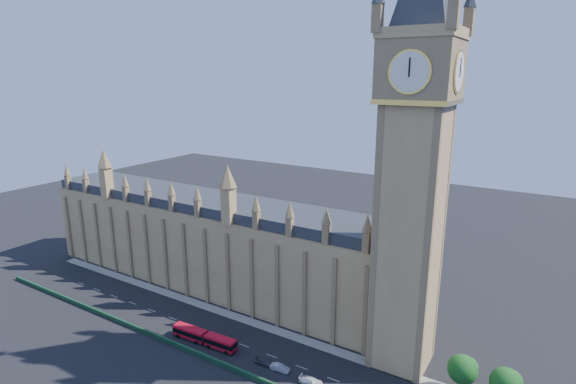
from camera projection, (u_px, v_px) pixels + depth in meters
The scene contains 14 objects.
ground at pixel (231, 341), 110.64m from camera, with size 400.00×400.00×0.00m, color black.
palace_westminster at pixel (211, 242), 137.95m from camera, with size 120.00×20.00×28.00m.
elizabeth_tower at pixel (417, 121), 89.19m from camera, with size 20.59×20.59×105.00m.
bridge_parapet at pixel (207, 357), 103.07m from camera, with size 160.00×0.60×1.20m, color #1E4C2D.
kerb_north at pixel (254, 323), 118.45m from camera, with size 160.00×3.00×0.16m, color gray.
tree_east_near at pixel (464, 369), 91.09m from camera, with size 6.00×6.00×8.50m.
tree_east_far at pixel (507, 383), 87.04m from camera, with size 6.00×6.00×8.50m.
red_bus at pixel (204, 338), 109.12m from camera, with size 17.91×3.71×3.02m.
car_grey at pixel (264, 361), 101.44m from camera, with size 1.74×4.33×1.47m, color #3E4146.
car_silver at pixel (280, 368), 99.22m from camera, with size 1.56×4.49×1.48m, color #A2A3A9.
car_white at pixel (311, 381), 94.82m from camera, with size 2.10×5.17×1.50m, color white.
cone_a at pixel (272, 364), 101.05m from camera, with size 0.55×0.55×0.72m.
cone_b at pixel (285, 367), 99.96m from camera, with size 0.50×0.50×0.77m.
cone_c at pixel (275, 368), 99.63m from camera, with size 0.44×0.44×0.69m.
Camera 1 is at (63.14, -76.02, 63.40)m, focal length 28.00 mm.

